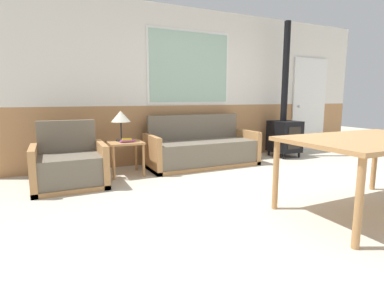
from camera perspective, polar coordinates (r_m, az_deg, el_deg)
The scene contains 10 objects.
ground_plane at distance 3.76m, azimuth 22.77°, elevation -9.66°, with size 16.00×16.00×0.00m, color beige.
wall_back at distance 5.66m, azimuth 3.04°, elevation 11.04°, with size 7.20×0.09×2.70m.
couch at distance 5.08m, azimuth 1.93°, elevation -1.20°, with size 1.87×0.76×0.85m.
armchair at distance 4.19m, azimuth -22.26°, elevation -4.08°, with size 0.89×0.73×0.84m.
side_table at distance 4.55m, azimuth -12.62°, elevation -0.66°, with size 0.49×0.49×0.51m.
table_lamp at distance 4.57m, azimuth -13.42°, elevation 4.96°, with size 0.29×0.29×0.45m.
book_stack at distance 4.46m, azimuth -12.24°, elevation 0.65°, with size 0.21×0.14×0.05m.
dining_table at distance 3.43m, azimuth 31.03°, elevation -0.11°, with size 1.69×1.04×0.76m.
wood_stove at distance 6.11m, azimuth 17.23°, elevation 3.15°, with size 0.48×0.54×2.56m.
entry_door at distance 7.15m, azimuth 21.36°, elevation 7.00°, with size 0.94×0.09×1.99m.
Camera 1 is at (-2.69, -2.36, 1.15)m, focal length 28.00 mm.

